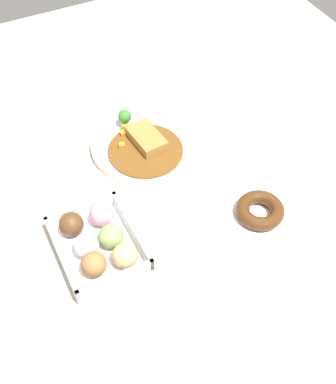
# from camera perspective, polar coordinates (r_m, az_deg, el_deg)

# --- Properties ---
(ground_plane) EXTENTS (1.60, 1.60, 0.00)m
(ground_plane) POSITION_cam_1_polar(r_m,az_deg,el_deg) (1.12, -2.30, 0.67)
(ground_plane) COLOR #B2A893
(curry_plate) EXTENTS (0.26, 0.26, 0.06)m
(curry_plate) POSITION_cam_1_polar(r_m,az_deg,el_deg) (1.20, -2.66, 5.56)
(curry_plate) COLOR white
(curry_plate) RESTS_ON ground_plane
(donut_box) EXTENTS (0.19, 0.16, 0.06)m
(donut_box) POSITION_cam_1_polar(r_m,az_deg,el_deg) (1.01, -7.90, -5.69)
(donut_box) COLOR white
(donut_box) RESTS_ON ground_plane
(chocolate_ring_donut) EXTENTS (0.14, 0.14, 0.03)m
(chocolate_ring_donut) POSITION_cam_1_polar(r_m,az_deg,el_deg) (1.08, 10.36, -2.09)
(chocolate_ring_donut) COLOR white
(chocolate_ring_donut) RESTS_ON ground_plane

